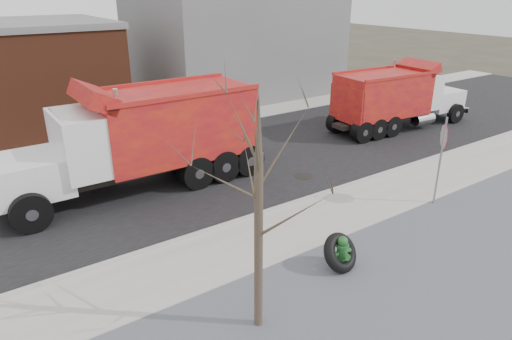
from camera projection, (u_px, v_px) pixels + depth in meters
ground at (296, 233)px, 13.65m from camera, size 120.00×120.00×0.00m
gravel_verge at (388, 293)px, 10.98m from camera, size 60.00×5.00×0.03m
sidewalk at (291, 229)px, 13.83m from camera, size 60.00×2.50×0.06m
curb at (266, 212)px, 14.81m from camera, size 60.00×0.15×0.11m
road at (197, 168)px, 18.45m from camera, size 60.00×9.40×0.02m
far_sidewalk at (144, 133)px, 22.78m from camera, size 60.00×2.00×0.06m
building_grey at (232, 31)px, 30.60m from camera, size 12.00×10.00×8.00m
bare_tree at (259, 187)px, 8.74m from camera, size 3.20×3.20×5.20m
fire_hydrant at (342, 254)px, 11.81m from camera, size 0.54×0.52×0.95m
truck_tire at (340, 253)px, 11.79m from camera, size 1.18×0.99×1.05m
stop_sign at (442, 147)px, 14.73m from camera, size 0.58×0.63×3.03m
dump_truck_red_a at (397, 96)px, 23.01m from camera, size 8.26×2.77×3.31m
dump_truck_red_b at (142, 135)px, 16.00m from camera, size 9.43×2.73×3.94m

